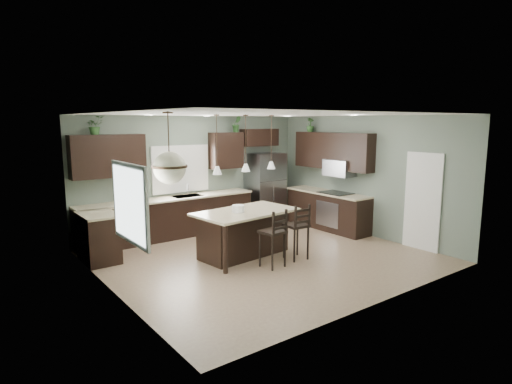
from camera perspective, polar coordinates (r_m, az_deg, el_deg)
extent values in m
plane|color=#9E8466|center=(8.61, 1.08, -8.65)|extent=(6.00, 6.00, 0.00)
cube|color=white|center=(9.54, 21.33, -1.20)|extent=(0.04, 0.82, 2.04)
cube|color=white|center=(10.36, -10.03, 3.05)|extent=(1.35, 0.02, 1.00)
cube|color=white|center=(6.12, -16.59, -1.52)|extent=(0.02, 1.10, 1.00)
cube|color=black|center=(8.77, -20.25, -5.85)|extent=(0.60, 0.90, 0.90)
cube|color=beige|center=(8.67, -20.30, -2.83)|extent=(0.66, 0.96, 0.04)
cube|color=black|center=(10.09, -11.40, -3.49)|extent=(4.20, 0.60, 0.90)
cube|color=beige|center=(9.98, -11.44, -0.88)|extent=(4.20, 0.66, 0.04)
cube|color=gray|center=(10.17, -9.15, -0.54)|extent=(0.70, 0.45, 0.01)
cylinder|color=silver|center=(10.12, -9.09, 0.25)|extent=(0.02, 0.02, 0.28)
cube|color=black|center=(9.51, -19.13, 4.55)|extent=(1.55, 0.34, 0.90)
cube|color=black|center=(10.78, -4.00, 5.55)|extent=(0.85, 0.34, 0.90)
cube|color=black|center=(11.37, 0.46, 7.28)|extent=(1.05, 0.34, 0.45)
cube|color=black|center=(10.89, 9.49, -2.49)|extent=(0.60, 2.35, 0.90)
cube|color=beige|center=(10.79, 9.49, -0.06)|extent=(0.66, 2.35, 0.04)
cube|color=black|center=(10.60, 10.56, -0.12)|extent=(0.58, 0.75, 0.02)
cube|color=gray|center=(10.49, 9.43, -2.94)|extent=(0.01, 0.72, 0.60)
cube|color=black|center=(10.78, 10.19, 5.43)|extent=(0.34, 2.35, 0.90)
cube|color=gray|center=(10.59, 11.03, 3.16)|extent=(0.40, 0.75, 0.40)
cube|color=gray|center=(11.38, 1.18, 0.58)|extent=(0.90, 0.74, 1.85)
cube|color=black|center=(8.55, -1.34, -5.55)|extent=(2.11, 1.35, 0.92)
cylinder|color=white|center=(8.30, -2.39, -2.24)|extent=(0.24, 0.24, 0.14)
cube|color=black|center=(7.90, 2.21, -6.16)|extent=(0.45, 0.45, 1.10)
cube|color=black|center=(8.38, 5.37, -5.25)|extent=(0.44, 0.44, 1.11)
imported|color=#284F22|center=(9.39, -20.70, 8.31)|extent=(0.40, 0.37, 0.38)
imported|color=#2C5927|center=(10.90, -2.60, 9.06)|extent=(0.26, 0.23, 0.41)
imported|color=#2C5625|center=(11.28, 7.24, 8.88)|extent=(0.22, 0.22, 0.37)
plane|color=slate|center=(10.57, -8.11, 2.41)|extent=(6.00, 0.00, 6.00)
plane|color=slate|center=(6.39, 16.49, -2.44)|extent=(6.00, 0.00, 6.00)
plane|color=slate|center=(6.89, -18.98, -1.72)|extent=(0.00, 5.50, 5.50)
plane|color=slate|center=(10.39, 14.27, 2.09)|extent=(0.00, 5.50, 5.50)
plane|color=white|center=(8.19, 1.14, 10.32)|extent=(6.00, 6.00, 0.00)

